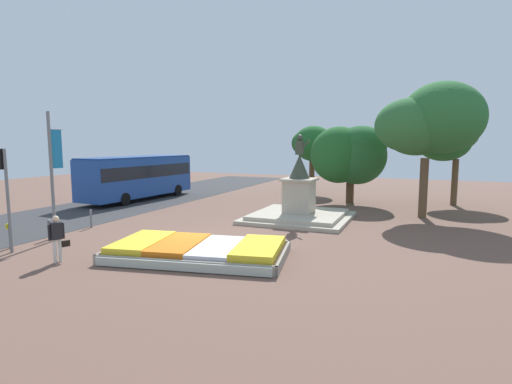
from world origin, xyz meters
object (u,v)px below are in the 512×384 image
kerb_bollard_mid_b (49,229)px  kerb_bollard_north (91,218)px  city_bus (138,175)px  pedestrian_with_handbag (57,236)px  banner_pole (52,173)px  statue_monument (299,205)px  traffic_light_near_crossing (5,182)px  flower_planter (198,250)px  kerb_bollard_mid_a (10,235)px

kerb_bollard_mid_b → kerb_bollard_north: (-0.20, 2.64, 0.02)m
city_bus → kerb_bollard_mid_b: (4.56, -11.83, -1.41)m
pedestrian_with_handbag → banner_pole: bearing=140.0°
kerb_bollard_north → city_bus: bearing=115.4°
statue_monument → pedestrian_with_handbag: bearing=-117.1°
traffic_light_near_crossing → city_bus: 14.84m
flower_planter → banner_pole: size_ratio=1.26×
traffic_light_near_crossing → pedestrian_with_handbag: size_ratio=2.37×
kerb_bollard_mid_a → city_bus: bearing=107.9°
kerb_bollard_mid_a → kerb_bollard_north: bearing=89.8°
kerb_bollard_mid_a → banner_pole: bearing=71.6°
city_bus → pedestrian_with_handbag: 16.24m
traffic_light_near_crossing → city_bus: (-4.91, 13.98, -0.90)m
kerb_bollard_mid_b → city_bus: bearing=111.1°
flower_planter → statue_monument: (1.38, 8.73, 0.58)m
banner_pole → kerb_bollard_north: bearing=102.0°
banner_pole → kerb_bollard_mid_b: size_ratio=6.22×
traffic_light_near_crossing → banner_pole: (0.01, 2.18, 0.20)m
city_bus → kerb_bollard_mid_a: bearing=-72.1°
pedestrian_with_handbag → kerb_bollard_north: 6.11m
banner_pole → kerb_bollard_mid_a: (-0.57, -1.72, -2.43)m
banner_pole → pedestrian_with_handbag: banner_pole is taller
flower_planter → kerb_bollard_north: 8.22m
kerb_bollard_mid_a → flower_planter: bearing=12.8°
traffic_light_near_crossing → kerb_bollard_north: (-0.54, 4.78, -2.30)m
flower_planter → kerb_bollard_mid_b: bearing=-179.2°
statue_monument → traffic_light_near_crossing: 14.12m
statue_monument → pedestrian_with_handbag: statue_monument is taller
flower_planter → city_bus: city_bus is taller
city_bus → kerb_bollard_mid_a: size_ratio=9.35×
pedestrian_with_handbag → kerb_bollard_mid_b: pedestrian_with_handbag is taller
banner_pole → kerb_bollard_north: banner_pole is taller
kerb_bollard_north → kerb_bollard_mid_b: bearing=-85.7°
kerb_bollard_mid_a → kerb_bollard_north: kerb_bollard_mid_a is taller
flower_planter → banner_pole: 7.75m
kerb_bollard_mid_a → pedestrian_with_handbag: bearing=-11.5°
banner_pole → pedestrian_with_handbag: 4.28m
traffic_light_near_crossing → kerb_bollard_mid_a: 2.35m
flower_planter → kerb_bollard_mid_b: size_ratio=7.86×
traffic_light_near_crossing → kerb_bollard_north: 5.34m
statue_monument → kerb_bollard_mid_a: bearing=-131.2°
kerb_bollard_mid_a → kerb_bollard_north: size_ratio=1.13×
statue_monument → kerb_bollard_mid_b: (-8.99, -8.84, -0.36)m
banner_pole → statue_monument: bearing=45.5°
statue_monument → kerb_bollard_north: 11.09m
statue_monument → banner_pole: bearing=-134.5°
city_bus → kerb_bollard_mid_b: 12.76m
kerb_bollard_north → statue_monument: bearing=34.0°
banner_pole → city_bus: banner_pole is taller
flower_planter → statue_monument: size_ratio=1.28×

